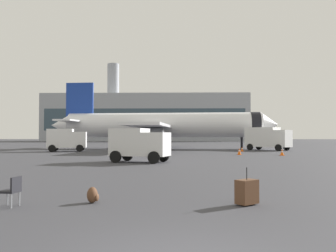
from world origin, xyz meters
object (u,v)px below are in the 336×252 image
Objects in this scene: gate_chair at (12,189)px; rolling_suitcase at (247,192)px; service_truck at (67,139)px; safety_cone_far at (239,151)px; fuel_truck at (267,138)px; cargo_van at (139,143)px; safety_cone_near at (150,146)px; safety_cone_mid at (242,149)px; airplane_at_gate at (162,125)px; safety_cone_outer at (282,152)px; traveller_backpack at (93,195)px.

rolling_suitcase is at bearing 3.61° from gate_chair.
safety_cone_far is (20.78, -7.43, -1.24)m from service_truck.
cargo_van is at bearing -125.06° from fuel_truck.
gate_chair is at bearing -90.44° from safety_cone_near.
safety_cone_near is at bearing 89.56° from gate_chair.
service_truck is 22.66m from safety_cone_mid.
airplane_at_gate reaches higher than safety_cone_outer.
airplane_at_gate is at bearing 125.35° from safety_cone_outer.
airplane_at_gate is at bearing 39.60° from service_truck.
safety_cone_mid is 0.83× the size of safety_cone_far.
service_truck is 17.41m from safety_cone_near.
safety_cone_far reaches higher than safety_cone_outer.
rolling_suitcase is at bearing -2.69° from traveller_backpack.
fuel_truck is at bearing -20.69° from airplane_at_gate.
safety_cone_outer is at bearing -56.44° from safety_cone_near.
safety_cone_mid is 0.90× the size of safety_cone_outer.
service_truck is at bearing 115.08° from rolling_suitcase.
safety_cone_near is 49.29m from gate_chair.
gate_chair reaches higher than safety_cone_mid.
safety_cone_near is 0.59× the size of rolling_suitcase.
traveller_backpack is at bearing -88.94° from cargo_van.
airplane_at_gate reaches higher than service_truck.
airplane_at_gate is 48.21× the size of safety_cone_far.
gate_chair reaches higher than safety_cone_outer.
safety_cone_near is 48.68m from traveller_backpack.
safety_cone_far is at bearing 164.78° from safety_cone_outer.
fuel_truck is at bearing 74.61° from rolling_suitcase.
service_truck is 1.07× the size of cargo_van.
safety_cone_outer is 30.62m from gate_chair.
safety_cone_outer is at bearing -98.19° from fuel_truck.
rolling_suitcase is (4.24, -44.32, -3.27)m from airplane_at_gate.
safety_cone_mid is (-4.18, -3.40, -1.47)m from fuel_truck.
safety_cone_outer is (-1.84, -12.78, -1.44)m from fuel_truck.
cargo_van is at bearing -145.60° from safety_cone_outer.
cargo_van reaches higher than safety_cone_outer.
traveller_backpack is at bearing 16.47° from gate_chair.
gate_chair is (-2.55, -44.74, -3.16)m from airplane_at_gate.
safety_cone_far reaches higher than safety_cone_mid.
fuel_truck reaches higher than safety_cone_near.
airplane_at_gate is 44.64m from rolling_suitcase.
service_truck is at bearing -177.94° from safety_cone_mid.
safety_cone_mid is 0.72× the size of gate_chair.
airplane_at_gate is 32.51× the size of rolling_suitcase.
safety_cone_mid is 9.66m from safety_cone_outer.
cargo_van is at bearing -121.24° from safety_cone_mid.
service_truck is at bearing -140.40° from airplane_at_gate.
service_truck is 21.18m from cargo_van.
gate_chair is at bearing -176.39° from rolling_suitcase.
fuel_truck is 5.52× the size of rolling_suitcase.
airplane_at_gate reaches higher than fuel_truck.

